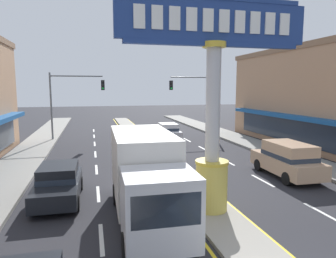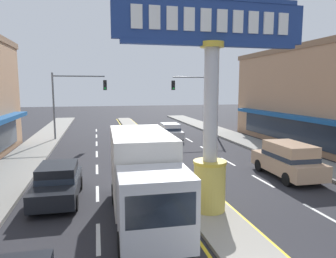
% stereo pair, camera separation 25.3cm
% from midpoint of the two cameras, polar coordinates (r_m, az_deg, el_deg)
% --- Properties ---
extents(median_strip, '(1.83, 52.00, 0.14)m').
position_cam_midpoint_polar(median_strip, '(23.75, -3.32, -3.99)').
color(median_strip, gray).
rests_on(median_strip, ground).
extents(sidewalk_left, '(2.81, 60.00, 0.18)m').
position_cam_midpoint_polar(sidewalk_left, '(21.90, -25.98, -5.69)').
color(sidewalk_left, gray).
rests_on(sidewalk_left, ground).
extents(sidewalk_right, '(2.81, 60.00, 0.18)m').
position_cam_midpoint_polar(sidewalk_right, '(25.14, 18.03, -3.66)').
color(sidewalk_right, gray).
rests_on(sidewalk_right, ground).
extents(lane_markings, '(8.57, 52.00, 0.01)m').
position_cam_midpoint_polar(lane_markings, '(22.46, -2.68, -4.83)').
color(lane_markings, silver).
rests_on(lane_markings, ground).
extents(district_sign, '(7.19, 1.27, 7.93)m').
position_cam_midpoint_polar(district_sign, '(11.60, 7.70, 5.25)').
color(district_sign, gold).
rests_on(district_sign, median_strip).
extents(traffic_light_left_side, '(4.86, 0.46, 6.20)m').
position_cam_midpoint_polar(traffic_light_left_side, '(29.68, -17.69, 6.10)').
color(traffic_light_left_side, slate).
rests_on(traffic_light_left_side, ground).
extents(traffic_light_right_side, '(4.86, 0.46, 6.20)m').
position_cam_midpoint_polar(traffic_light_right_side, '(31.60, 5.34, 6.49)').
color(traffic_light_right_side, slate).
rests_on(traffic_light_right_side, ground).
extents(box_truck_near_right_lane, '(2.36, 6.95, 3.12)m').
position_cam_midpoint_polar(box_truck_near_right_lane, '(11.53, -4.77, -8.20)').
color(box_truck_near_right_lane, silver).
rests_on(box_truck_near_right_lane, ground).
extents(suv_near_left_lane, '(2.06, 4.65, 1.90)m').
position_cam_midpoint_polar(suv_near_left_lane, '(18.01, 20.78, -5.23)').
color(suv_near_left_lane, tan).
rests_on(suv_near_left_lane, ground).
extents(sedan_mid_left_lane, '(1.91, 4.34, 1.53)m').
position_cam_midpoint_polar(sedan_mid_left_lane, '(14.32, -20.01, -9.26)').
color(sedan_mid_left_lane, black).
rests_on(sedan_mid_left_lane, ground).
extents(sedan_far_left_oncoming, '(1.92, 4.34, 1.53)m').
position_cam_midpoint_polar(sedan_far_left_oncoming, '(29.12, -0.24, -0.40)').
color(sedan_far_left_oncoming, silver).
rests_on(sedan_far_left_oncoming, ground).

